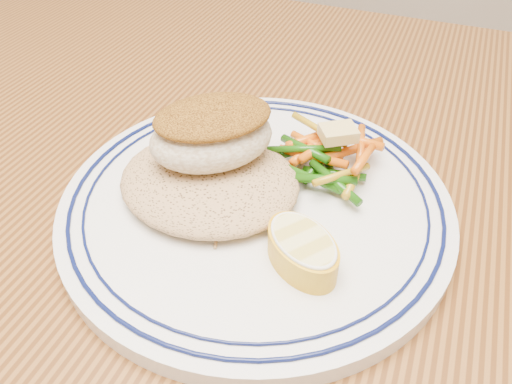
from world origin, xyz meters
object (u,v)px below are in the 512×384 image
Objects in this scene: dining_table at (206,276)px; fish_fillet at (212,133)px; plate at (256,202)px; rice_pilaf at (209,177)px; lemon_wedge at (302,249)px; vegetable_pile at (328,156)px.

dining_table is 12.94× the size of fish_fillet.
plate is 2.59× the size of fish_fillet.
fish_fillet is at bearing 51.01° from dining_table.
rice_pilaf is at bearing -10.30° from dining_table.
lemon_wedge reaches higher than plate.
vegetable_pile is at bearing 32.85° from dining_table.
lemon_wedge is at bearing -43.62° from plate.
rice_pilaf is 1.80× the size of lemon_wedge.
plate is 0.06m from fish_fillet.
dining_table is at bearing 169.70° from rice_pilaf.
rice_pilaf is (0.01, -0.00, 0.13)m from dining_table.
plate is at bearing -127.16° from vegetable_pile.
rice_pilaf reaches higher than lemon_wedge.
dining_table is 0.12m from plate.
plate is 0.07m from vegetable_pile.
rice_pilaf is 1.48× the size of vegetable_pile.
dining_table is 0.16m from fish_fillet.
vegetable_pile is at bearing 96.50° from lemon_wedge.
fish_fillet is at bearing 101.37° from rice_pilaf.
rice_pilaf reaches higher than dining_table.
vegetable_pile is 0.11m from lemon_wedge.
dining_table is 0.13m from rice_pilaf.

